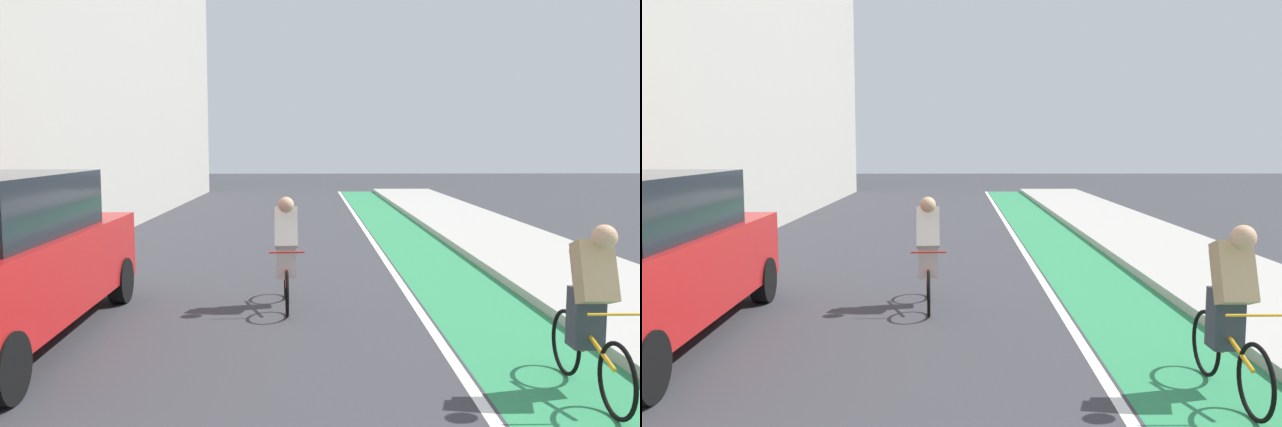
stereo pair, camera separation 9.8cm
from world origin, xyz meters
TOP-DOWN VIEW (x-y plane):
  - ground_plane at (0.00, 14.75)m, footprint 82.52×82.52m
  - bike_lane_paint at (3.14, 16.75)m, footprint 1.60×37.51m
  - lane_divider_stripe at (2.24, 16.75)m, footprint 0.12×37.51m
  - sidewalk_right at (5.34, 16.75)m, footprint 2.79×37.51m
  - cyclist_mid at (3.28, 9.60)m, footprint 0.48×1.71m
  - cyclist_trailing at (0.38, 12.85)m, footprint 0.48×1.68m

SIDE VIEW (x-z plane):
  - ground_plane at x=0.00m, z-range 0.00..0.00m
  - bike_lane_paint at x=3.14m, z-range 0.00..0.00m
  - lane_divider_stripe at x=2.24m, z-range 0.00..0.00m
  - sidewalk_right at x=5.34m, z-range 0.00..0.14m
  - cyclist_trailing at x=0.38m, z-range 0.05..1.64m
  - cyclist_mid at x=3.28m, z-range 0.04..1.65m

